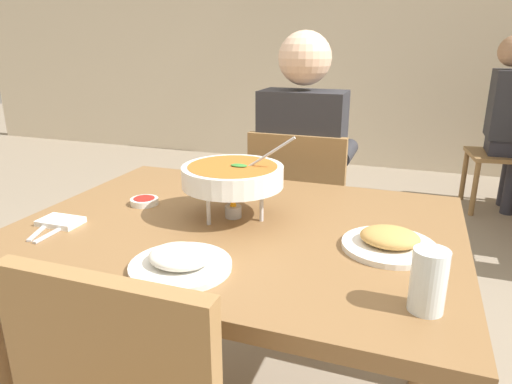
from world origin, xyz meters
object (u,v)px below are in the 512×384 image
at_px(curry_bowl, 233,176).
at_px(rice_plate, 180,261).
at_px(dining_table_main, 239,256).
at_px(appetizer_plate, 389,242).
at_px(drink_glass, 428,284).
at_px(diner_main, 304,163).
at_px(chair_diner_main, 300,215).
at_px(sauce_dish, 144,201).
at_px(patron_bg_right, 509,114).

distance_m(curry_bowl, rice_plate, 0.37).
xyz_separation_m(dining_table_main, appetizer_plate, (0.43, -0.03, 0.13)).
xyz_separation_m(rice_plate, drink_glass, (0.54, 0.01, 0.04)).
xyz_separation_m(dining_table_main, rice_plate, (-0.02, -0.31, 0.13)).
distance_m(diner_main, rice_plate, 1.10).
xyz_separation_m(chair_diner_main, sauce_dish, (-0.35, -0.71, 0.26)).
distance_m(diner_main, sauce_dish, 0.82).
bearing_deg(sauce_dish, curry_bowl, -1.57).
relative_size(sauce_dish, drink_glass, 0.69).
bearing_deg(chair_diner_main, dining_table_main, -90.00).
relative_size(chair_diner_main, drink_glass, 6.92).
bearing_deg(chair_diner_main, appetizer_plate, -61.54).
relative_size(rice_plate, sauce_dish, 2.67).
xyz_separation_m(curry_bowl, drink_glass, (0.55, -0.34, -0.07)).
height_order(chair_diner_main, sauce_dish, chair_diner_main).
relative_size(chair_diner_main, patron_bg_right, 0.69).
xyz_separation_m(diner_main, sauce_dish, (-0.35, -0.74, 0.02)).
bearing_deg(patron_bg_right, chair_diner_main, -119.37).
height_order(dining_table_main, diner_main, diner_main).
xyz_separation_m(dining_table_main, diner_main, (0.00, 0.79, 0.09)).
height_order(rice_plate, appetizer_plate, same).
xyz_separation_m(diner_main, rice_plate, (-0.02, -1.10, 0.03)).
distance_m(chair_diner_main, sauce_dish, 0.83).
xyz_separation_m(chair_diner_main, diner_main, (0.00, 0.03, 0.24)).
xyz_separation_m(chair_diner_main, rice_plate, (-0.02, -1.06, 0.27)).
bearing_deg(dining_table_main, patron_bg_right, 67.90).
bearing_deg(rice_plate, curry_bowl, 91.61).
distance_m(rice_plate, sauce_dish, 0.49).
relative_size(curry_bowl, sauce_dish, 3.69).
bearing_deg(dining_table_main, diner_main, 90.00).
bearing_deg(curry_bowl, patron_bg_right, 66.98).
relative_size(dining_table_main, patron_bg_right, 0.96).
xyz_separation_m(rice_plate, appetizer_plate, (0.45, 0.28, 0.00)).
xyz_separation_m(appetizer_plate, drink_glass, (0.09, -0.27, 0.04)).
bearing_deg(drink_glass, diner_main, 115.36).
bearing_deg(rice_plate, patron_bg_right, 69.57).
distance_m(appetizer_plate, patron_bg_right, 2.83).
height_order(dining_table_main, appetizer_plate, appetizer_plate).
distance_m(dining_table_main, rice_plate, 0.33).
relative_size(diner_main, appetizer_plate, 5.46).
height_order(diner_main, patron_bg_right, same).
bearing_deg(drink_glass, chair_diner_main, 116.05).
xyz_separation_m(sauce_dish, patron_bg_right, (1.45, 2.66, -0.02)).
relative_size(curry_bowl, drink_glass, 2.56).
bearing_deg(diner_main, rice_plate, -91.25).
relative_size(appetizer_plate, drink_glass, 1.85).
distance_m(dining_table_main, appetizer_plate, 0.45).
bearing_deg(curry_bowl, drink_glass, -31.76).
bearing_deg(patron_bg_right, diner_main, -119.78).
height_order(curry_bowl, rice_plate, curry_bowl).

